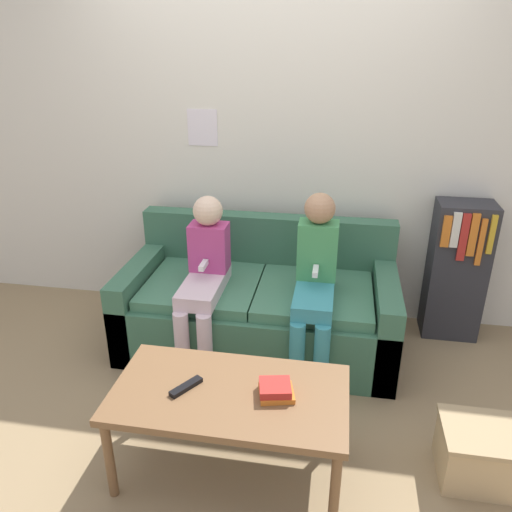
% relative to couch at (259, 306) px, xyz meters
% --- Properties ---
extents(ground_plane, '(10.00, 10.00, 0.00)m').
position_rel_couch_xyz_m(ground_plane, '(0.00, -0.55, -0.27)').
color(ground_plane, '#937A56').
extents(wall_back, '(8.00, 0.06, 2.60)m').
position_rel_couch_xyz_m(wall_back, '(-0.00, 0.53, 1.03)').
color(wall_back, silver).
rests_on(wall_back, ground_plane).
extents(couch, '(1.76, 0.87, 0.80)m').
position_rel_couch_xyz_m(couch, '(0.00, 0.00, 0.00)').
color(couch, '#38664C').
rests_on(couch, ground_plane).
extents(coffee_table, '(1.07, 0.58, 0.46)m').
position_rel_couch_xyz_m(coffee_table, '(0.05, -1.11, 0.14)').
color(coffee_table, brown).
rests_on(coffee_table, ground_plane).
extents(person_left, '(0.24, 0.59, 1.04)m').
position_rel_couch_xyz_m(person_left, '(-0.31, -0.20, 0.32)').
color(person_left, silver).
rests_on(person_left, ground_plane).
extents(person_right, '(0.24, 0.59, 1.10)m').
position_rel_couch_xyz_m(person_right, '(0.37, -0.20, 0.35)').
color(person_right, teal).
rests_on(person_right, ground_plane).
extents(tv_remote, '(0.13, 0.16, 0.02)m').
position_rel_couch_xyz_m(tv_remote, '(-0.15, -1.13, 0.20)').
color(tv_remote, black).
rests_on(tv_remote, coffee_table).
extents(book_stack, '(0.18, 0.17, 0.06)m').
position_rel_couch_xyz_m(book_stack, '(0.26, -1.10, 0.21)').
color(book_stack, orange).
rests_on(book_stack, coffee_table).
extents(bookshelf, '(0.37, 0.28, 0.96)m').
position_rel_couch_xyz_m(bookshelf, '(1.29, 0.35, 0.21)').
color(bookshelf, '#2D2D33').
rests_on(bookshelf, ground_plane).
extents(storage_box, '(0.35, 0.32, 0.28)m').
position_rel_couch_xyz_m(storage_box, '(1.20, -0.97, -0.13)').
color(storage_box, tan).
rests_on(storage_box, ground_plane).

